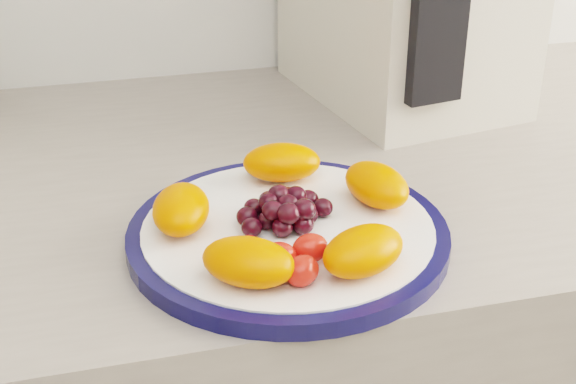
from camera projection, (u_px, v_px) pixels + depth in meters
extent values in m
cylinder|color=#0C0D39|center=(288.00, 235.00, 0.70)|extent=(0.28, 0.28, 0.01)
cylinder|color=white|center=(288.00, 234.00, 0.70)|extent=(0.25, 0.25, 0.02)
ellipsoid|color=#FF4F00|center=(377.00, 185.00, 0.73)|extent=(0.07, 0.08, 0.04)
ellipsoid|color=#FF4F00|center=(282.00, 162.00, 0.77)|extent=(0.08, 0.06, 0.04)
ellipsoid|color=#FF4F00|center=(181.00, 209.00, 0.68)|extent=(0.06, 0.08, 0.04)
ellipsoid|color=#FF4F00|center=(248.00, 262.00, 0.61)|extent=(0.09, 0.08, 0.04)
ellipsoid|color=#FF4F00|center=(363.00, 251.00, 0.62)|extent=(0.09, 0.08, 0.04)
ellipsoid|color=black|center=(288.00, 217.00, 0.69)|extent=(0.02, 0.02, 0.02)
ellipsoid|color=black|center=(308.00, 215.00, 0.70)|extent=(0.02, 0.02, 0.02)
ellipsoid|color=black|center=(293.00, 208.00, 0.71)|extent=(0.02, 0.02, 0.02)
ellipsoid|color=black|center=(274.00, 210.00, 0.70)|extent=(0.02, 0.02, 0.02)
ellipsoid|color=black|center=(268.00, 220.00, 0.69)|extent=(0.02, 0.02, 0.02)
ellipsoid|color=black|center=(282.00, 227.00, 0.68)|extent=(0.02, 0.02, 0.02)
ellipsoid|color=black|center=(303.00, 224.00, 0.68)|extent=(0.02, 0.02, 0.02)
ellipsoid|color=black|center=(323.00, 208.00, 0.71)|extent=(0.02, 0.02, 0.02)
ellipsoid|color=black|center=(308.00, 200.00, 0.72)|extent=(0.02, 0.02, 0.02)
ellipsoid|color=black|center=(288.00, 197.00, 0.72)|extent=(0.02, 0.02, 0.02)
ellipsoid|color=black|center=(269.00, 201.00, 0.72)|extent=(0.02, 0.02, 0.02)
ellipsoid|color=black|center=(254.00, 208.00, 0.71)|extent=(0.02, 0.02, 0.02)
ellipsoid|color=black|center=(247.00, 217.00, 0.69)|extent=(0.02, 0.02, 0.02)
ellipsoid|color=black|center=(252.00, 227.00, 0.68)|extent=(0.02, 0.02, 0.02)
ellipsoid|color=black|center=(288.00, 204.00, 0.69)|extent=(0.02, 0.02, 0.02)
ellipsoid|color=black|center=(296.00, 196.00, 0.70)|extent=(0.02, 0.02, 0.02)
ellipsoid|color=black|center=(279.00, 196.00, 0.70)|extent=(0.02, 0.02, 0.02)
ellipsoid|color=black|center=(268.00, 202.00, 0.69)|extent=(0.02, 0.02, 0.02)
ellipsoid|color=black|center=(273.00, 210.00, 0.68)|extent=(0.02, 0.02, 0.02)
ellipsoid|color=black|center=(289.00, 214.00, 0.67)|extent=(0.02, 0.02, 0.02)
ellipsoid|color=black|center=(304.00, 210.00, 0.68)|extent=(0.02, 0.02, 0.02)
ellipsoid|color=red|center=(278.00, 257.00, 0.63)|extent=(0.03, 0.03, 0.02)
ellipsoid|color=red|center=(310.00, 248.00, 0.64)|extent=(0.03, 0.03, 0.02)
ellipsoid|color=red|center=(302.00, 271.00, 0.61)|extent=(0.04, 0.04, 0.02)
ellipsoid|color=red|center=(247.00, 251.00, 0.64)|extent=(0.04, 0.04, 0.02)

